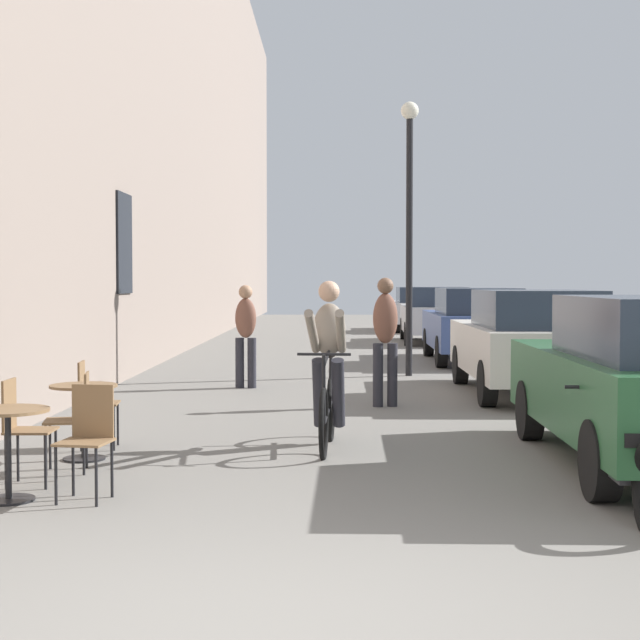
{
  "coord_description": "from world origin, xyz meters",
  "views": [
    {
      "loc": [
        0.34,
        -4.59,
        1.71
      ],
      "look_at": [
        0.13,
        12.18,
        1.03
      ],
      "focal_mm": 54.14,
      "sensor_mm": 36.0,
      "label": 1
    }
  ],
  "objects_px": {
    "cafe_chair_near_toward_wall": "(88,433)",
    "parked_motorcycle": "(624,456)",
    "cafe_table_mid": "(84,405)",
    "parked_car_fourth": "(436,314)",
    "cafe_chair_mid_toward_wall": "(92,398)",
    "parked_car_third": "(475,324)",
    "cafe_table_near": "(8,434)",
    "cafe_chair_mid_toward_street": "(75,414)",
    "parked_car_second": "(530,341)",
    "cafe_chair_near_toward_street": "(22,424)",
    "pedestrian_mid": "(246,330)",
    "pedestrian_near": "(385,334)",
    "street_lamp": "(409,203)",
    "parked_car_fifth": "(419,308)",
    "cyclist_on_bicycle": "(328,368)"
  },
  "relations": [
    {
      "from": "cafe_chair_near_toward_wall",
      "to": "parked_motorcycle",
      "type": "bearing_deg",
      "value": -4.5
    },
    {
      "from": "cafe_table_mid",
      "to": "parked_car_fourth",
      "type": "height_order",
      "value": "parked_car_fourth"
    },
    {
      "from": "cafe_chair_near_toward_wall",
      "to": "cafe_chair_mid_toward_wall",
      "type": "relative_size",
      "value": 1.0
    },
    {
      "from": "cafe_chair_mid_toward_wall",
      "to": "parked_car_third",
      "type": "distance_m",
      "value": 11.81
    },
    {
      "from": "cafe_table_mid",
      "to": "cafe_table_near",
      "type": "bearing_deg",
      "value": -94.67
    },
    {
      "from": "cafe_chair_near_toward_wall",
      "to": "parked_motorcycle",
      "type": "xyz_separation_m",
      "value": [
        4.08,
        -0.32,
        -0.11
      ]
    },
    {
      "from": "parked_car_fourth",
      "to": "cafe_table_near",
      "type": "bearing_deg",
      "value": -105.68
    },
    {
      "from": "cafe_chair_mid_toward_street",
      "to": "parked_car_third",
      "type": "xyz_separation_m",
      "value": [
        5.29,
        11.69,
        0.29
      ]
    },
    {
      "from": "parked_car_fourth",
      "to": "parked_car_second",
      "type": "bearing_deg",
      "value": -89.59
    },
    {
      "from": "cafe_chair_near_toward_street",
      "to": "parked_car_fourth",
      "type": "distance_m",
      "value": 19.39
    },
    {
      "from": "pedestrian_mid",
      "to": "parked_car_fourth",
      "type": "height_order",
      "value": "pedestrian_mid"
    },
    {
      "from": "cafe_chair_mid_toward_street",
      "to": "pedestrian_near",
      "type": "distance_m",
      "value": 5.45
    },
    {
      "from": "pedestrian_near",
      "to": "street_lamp",
      "type": "relative_size",
      "value": 0.36
    },
    {
      "from": "cafe_chair_mid_toward_wall",
      "to": "parked_car_fifth",
      "type": "distance_m",
      "value": 23.78
    },
    {
      "from": "parked_car_third",
      "to": "parked_car_fifth",
      "type": "distance_m",
      "value": 12.68
    },
    {
      "from": "street_lamp",
      "to": "parked_car_second",
      "type": "bearing_deg",
      "value": -61.9
    },
    {
      "from": "cafe_chair_near_toward_street",
      "to": "parked_car_third",
      "type": "xyz_separation_m",
      "value": [
        5.59,
        12.26,
        0.29
      ]
    },
    {
      "from": "cafe_chair_mid_toward_street",
      "to": "cyclist_on_bicycle",
      "type": "distance_m",
      "value": 2.64
    },
    {
      "from": "cafe_table_near",
      "to": "parked_car_fourth",
      "type": "xyz_separation_m",
      "value": [
        5.38,
        19.17,
        0.28
      ]
    },
    {
      "from": "cafe_table_near",
      "to": "cafe_chair_mid_toward_wall",
      "type": "height_order",
      "value": "cafe_chair_mid_toward_wall"
    },
    {
      "from": "parked_car_third",
      "to": "cafe_table_mid",
      "type": "bearing_deg",
      "value": -115.81
    },
    {
      "from": "pedestrian_near",
      "to": "parked_car_fifth",
      "type": "distance_m",
      "value": 19.98
    },
    {
      "from": "pedestrian_mid",
      "to": "parked_car_second",
      "type": "bearing_deg",
      "value": -12.15
    },
    {
      "from": "pedestrian_mid",
      "to": "street_lamp",
      "type": "height_order",
      "value": "street_lamp"
    },
    {
      "from": "parked_car_fourth",
      "to": "parked_motorcycle",
      "type": "height_order",
      "value": "parked_car_fourth"
    },
    {
      "from": "street_lamp",
      "to": "parked_car_second",
      "type": "relative_size",
      "value": 1.1
    },
    {
      "from": "parked_car_fourth",
      "to": "cafe_chair_near_toward_street",
      "type": "bearing_deg",
      "value": -106.35
    },
    {
      "from": "pedestrian_mid",
      "to": "parked_car_fifth",
      "type": "height_order",
      "value": "pedestrian_mid"
    },
    {
      "from": "cafe_chair_near_toward_wall",
      "to": "cafe_chair_mid_toward_street",
      "type": "distance_m",
      "value": 1.14
    },
    {
      "from": "cafe_table_near",
      "to": "parked_car_fifth",
      "type": "height_order",
      "value": "parked_car_fifth"
    },
    {
      "from": "parked_car_fifth",
      "to": "parked_motorcycle",
      "type": "distance_m",
      "value": 25.77
    },
    {
      "from": "parked_car_second",
      "to": "cyclist_on_bicycle",
      "type": "bearing_deg",
      "value": -123.6
    },
    {
      "from": "cafe_chair_mid_toward_street",
      "to": "parked_car_fourth",
      "type": "height_order",
      "value": "parked_car_fourth"
    },
    {
      "from": "pedestrian_mid",
      "to": "parked_motorcycle",
      "type": "xyz_separation_m",
      "value": [
        3.55,
        -8.16,
        -0.52
      ]
    },
    {
      "from": "pedestrian_near",
      "to": "parked_car_third",
      "type": "relative_size",
      "value": 0.4
    },
    {
      "from": "pedestrian_near",
      "to": "pedestrian_mid",
      "type": "relative_size",
      "value": 1.07
    },
    {
      "from": "cafe_chair_mid_toward_street",
      "to": "parked_car_fourth",
      "type": "relative_size",
      "value": 0.2
    },
    {
      "from": "cafe_chair_near_toward_wall",
      "to": "street_lamp",
      "type": "distance_m",
      "value": 10.71
    },
    {
      "from": "parked_car_fifth",
      "to": "cafe_chair_near_toward_street",
      "type": "bearing_deg",
      "value": -102.55
    },
    {
      "from": "parked_car_third",
      "to": "pedestrian_near",
      "type": "bearing_deg",
      "value": -107.58
    },
    {
      "from": "cafe_table_near",
      "to": "cafe_chair_near_toward_street",
      "type": "xyz_separation_m",
      "value": [
        -0.08,
        0.57,
        -0.0
      ]
    },
    {
      "from": "parked_motorcycle",
      "to": "cafe_chair_near_toward_wall",
      "type": "bearing_deg",
      "value": 175.5
    },
    {
      "from": "cafe_table_near",
      "to": "pedestrian_mid",
      "type": "distance_m",
      "value": 8.01
    },
    {
      "from": "cafe_chair_near_toward_wall",
      "to": "street_lamp",
      "type": "relative_size",
      "value": 0.18
    },
    {
      "from": "cafe_chair_near_toward_street",
      "to": "parked_car_fifth",
      "type": "xyz_separation_m",
      "value": [
        5.55,
        24.94,
        0.26
      ]
    },
    {
      "from": "cafe_chair_near_toward_wall",
      "to": "cafe_table_mid",
      "type": "distance_m",
      "value": 1.72
    },
    {
      "from": "parked_car_third",
      "to": "parked_motorcycle",
      "type": "distance_m",
      "value": 13.11
    },
    {
      "from": "cafe_chair_mid_toward_wall",
      "to": "parked_car_fourth",
      "type": "height_order",
      "value": "parked_car_fourth"
    },
    {
      "from": "cafe_chair_mid_toward_wall",
      "to": "cyclist_on_bicycle",
      "type": "bearing_deg",
      "value": 2.99
    },
    {
      "from": "cafe_chair_near_toward_street",
      "to": "cafe_table_mid",
      "type": "xyz_separation_m",
      "value": [
        0.22,
        1.16,
        0.0
      ]
    }
  ]
}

